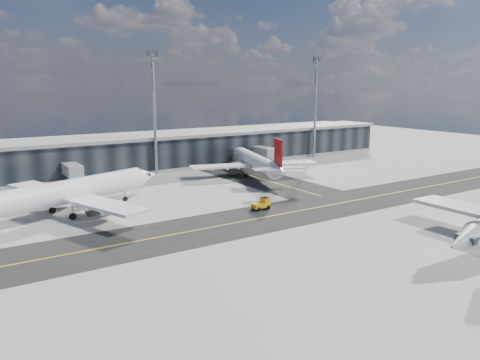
{
  "coord_description": "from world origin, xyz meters",
  "views": [
    {
      "loc": [
        -43.13,
        -55.32,
        21.3
      ],
      "look_at": [
        -0.01,
        11.16,
        5.0
      ],
      "focal_mm": 35.0,
      "sensor_mm": 36.0,
      "label": 1
    }
  ],
  "objects_px": {
    "airliner_redtail": "(256,162)",
    "baggage_tug": "(262,204)",
    "airliner_af": "(63,193)",
    "service_van": "(255,164)"
  },
  "relations": [
    {
      "from": "airliner_redtail",
      "to": "baggage_tug",
      "type": "distance_m",
      "value": 29.0
    },
    {
      "from": "airliner_af",
      "to": "airliner_redtail",
      "type": "relative_size",
      "value": 1.11
    },
    {
      "from": "airliner_af",
      "to": "airliner_redtail",
      "type": "distance_m",
      "value": 46.41
    },
    {
      "from": "baggage_tug",
      "to": "service_van",
      "type": "height_order",
      "value": "baggage_tug"
    },
    {
      "from": "baggage_tug",
      "to": "service_van",
      "type": "distance_m",
      "value": 42.67
    },
    {
      "from": "airliner_redtail",
      "to": "service_van",
      "type": "distance_m",
      "value": 14.06
    },
    {
      "from": "airliner_af",
      "to": "baggage_tug",
      "type": "height_order",
      "value": "airliner_af"
    },
    {
      "from": "airliner_redtail",
      "to": "service_van",
      "type": "height_order",
      "value": "airliner_redtail"
    },
    {
      "from": "baggage_tug",
      "to": "service_van",
      "type": "relative_size",
      "value": 0.68
    },
    {
      "from": "airliner_redtail",
      "to": "baggage_tug",
      "type": "height_order",
      "value": "airliner_redtail"
    }
  ]
}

